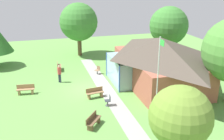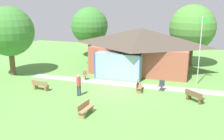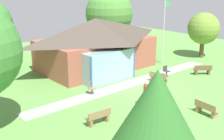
{
  "view_description": "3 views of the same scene",
  "coord_description": "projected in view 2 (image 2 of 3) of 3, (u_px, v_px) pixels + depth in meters",
  "views": [
    {
      "loc": [
        21.27,
        -3.73,
        9.48
      ],
      "look_at": [
        -0.71,
        2.46,
        1.4
      ],
      "focal_mm": 41.56,
      "sensor_mm": 36.0,
      "label": 1
    },
    {
      "loc": [
        5.95,
        -19.7,
        7.29
      ],
      "look_at": [
        -0.93,
        1.42,
        1.27
      ],
      "focal_mm": 41.68,
      "sensor_mm": 36.0,
      "label": 2
    },
    {
      "loc": [
        -15.14,
        -13.72,
        7.62
      ],
      "look_at": [
        -0.96,
        2.66,
        1.03
      ],
      "focal_mm": 47.13,
      "sensor_mm": 36.0,
      "label": 3
    }
  ],
  "objects": [
    {
      "name": "tree_behind_pavilion_right",
      "position": [
        192.0,
        28.0,
        28.68
      ],
      "size": [
        5.07,
        5.07,
        6.84
      ],
      "color": "brown",
      "rests_on": "ground_plane"
    },
    {
      "name": "bench_rear_near_path",
      "position": [
        139.0,
        86.0,
        21.38
      ],
      "size": [
        0.66,
        1.55,
        0.84
      ],
      "rotation": [
        0.0,
        0.0,
        4.86
      ],
      "color": "olive",
      "rests_on": "ground_plane"
    },
    {
      "name": "bench_mid_right",
      "position": [
        194.0,
        97.0,
        19.08
      ],
      "size": [
        1.45,
        1.27,
        0.84
      ],
      "rotation": [
        0.0,
        0.0,
        5.62
      ],
      "color": "brown",
      "rests_on": "ground_plane"
    },
    {
      "name": "patio_chair_lawn_spare",
      "position": [
        162.0,
        86.0,
        21.49
      ],
      "size": [
        0.49,
        0.49,
        0.86
      ],
      "rotation": [
        0.0,
        0.0,
        3.03
      ],
      "color": "#33383D",
      "rests_on": "ground_plane"
    },
    {
      "name": "patio_chair_west",
      "position": [
        85.0,
        76.0,
        24.36
      ],
      "size": [
        0.61,
        0.61,
        0.86
      ],
      "rotation": [
        0.0,
        0.0,
        3.73
      ],
      "color": "#8C6B4C",
      "rests_on": "ground_plane"
    },
    {
      "name": "flagpole",
      "position": [
        200.0,
        48.0,
        22.41
      ],
      "size": [
        0.64,
        0.08,
        5.97
      ],
      "color": "silver",
      "rests_on": "ground_plane"
    },
    {
      "name": "ground_plane",
      "position": [
        117.0,
        90.0,
        21.77
      ],
      "size": [
        44.0,
        44.0,
        0.0
      ],
      "primitive_type": "plane",
      "color": "#609947"
    },
    {
      "name": "pavilion",
      "position": [
        141.0,
        49.0,
        26.97
      ],
      "size": [
        10.67,
        7.58,
        4.51
      ],
      "color": "#A35642",
      "rests_on": "ground_plane"
    },
    {
      "name": "tree_behind_pavilion_left",
      "position": [
        90.0,
        26.0,
        33.45
      ],
      "size": [
        4.71,
        4.71,
        6.41
      ],
      "color": "brown",
      "rests_on": "ground_plane"
    },
    {
      "name": "tree_west_hedge",
      "position": [
        9.0,
        32.0,
        24.99
      ],
      "size": [
        4.77,
        4.77,
        6.73
      ],
      "color": "brown",
      "rests_on": "ground_plane"
    },
    {
      "name": "footpath",
      "position": [
        122.0,
        84.0,
        23.2
      ],
      "size": [
        18.13,
        1.51,
        0.03
      ],
      "primitive_type": "cube",
      "rotation": [
        0.0,
        0.0,
        0.01
      ],
      "color": "#999993",
      "rests_on": "ground_plane"
    },
    {
      "name": "bench_front_center",
      "position": [
        85.0,
        109.0,
        16.91
      ],
      "size": [
        0.6,
        1.54,
        0.84
      ],
      "rotation": [
        0.0,
        0.0,
        4.61
      ],
      "color": "#9E7A51",
      "rests_on": "ground_plane"
    },
    {
      "name": "bench_mid_left",
      "position": [
        41.0,
        86.0,
        21.57
      ],
      "size": [
        1.53,
        0.54,
        0.84
      ],
      "rotation": [
        0.0,
        0.0,
        6.22
      ],
      "color": "olive",
      "rests_on": "ground_plane"
    },
    {
      "name": "visitor_strolling_lawn",
      "position": [
        79.0,
        83.0,
        20.14
      ],
      "size": [
        0.34,
        0.34,
        1.74
      ],
      "rotation": [
        0.0,
        0.0,
        0.74
      ],
      "color": "#2D3347",
      "rests_on": "ground_plane"
    }
  ]
}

